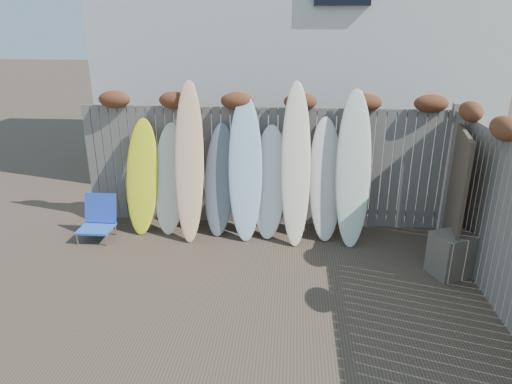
# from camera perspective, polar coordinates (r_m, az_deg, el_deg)

# --- Properties ---
(ground) EXTENTS (80.00, 80.00, 0.00)m
(ground) POSITION_cam_1_polar(r_m,az_deg,el_deg) (5.86, -1.00, -13.33)
(ground) COLOR #493A2D
(back_fence) EXTENTS (6.05, 0.28, 2.24)m
(back_fence) POSITION_cam_1_polar(r_m,az_deg,el_deg) (7.55, 1.21, 4.42)
(back_fence) COLOR slate
(back_fence) RESTS_ON ground
(right_fence) EXTENTS (0.28, 4.40, 2.24)m
(right_fence) POSITION_cam_1_polar(r_m,az_deg,el_deg) (6.06, 28.68, -2.63)
(right_fence) COLOR slate
(right_fence) RESTS_ON ground
(house) EXTENTS (8.50, 5.50, 6.33)m
(house) POSITION_cam_1_polar(r_m,az_deg,el_deg) (11.36, 5.05, 19.95)
(house) COLOR silver
(house) RESTS_ON ground
(beach_chair) EXTENTS (0.51, 0.55, 0.69)m
(beach_chair) POSITION_cam_1_polar(r_m,az_deg,el_deg) (7.74, -19.11, -3.13)
(beach_chair) COLOR blue
(beach_chair) RESTS_ON ground
(wooden_crate) EXTENTS (0.64, 0.60, 0.60)m
(wooden_crate) POSITION_cam_1_polar(r_m,az_deg,el_deg) (6.80, 23.27, -7.17)
(wooden_crate) COLOR #50463C
(wooden_crate) RESTS_ON ground
(lattice_panel) EXTENTS (0.29, 1.25, 1.89)m
(lattice_panel) POSITION_cam_1_polar(r_m,az_deg,el_deg) (6.97, 23.68, -0.77)
(lattice_panel) COLOR #322B1E
(lattice_panel) RESTS_ON ground
(surfboard_0) EXTENTS (0.54, 0.66, 1.83)m
(surfboard_0) POSITION_cam_1_polar(r_m,az_deg,el_deg) (7.64, -14.04, 1.88)
(surfboard_0) COLOR yellow
(surfboard_0) RESTS_ON ground
(surfboard_1) EXTENTS (0.53, 0.64, 1.76)m
(surfboard_1) POSITION_cam_1_polar(r_m,az_deg,el_deg) (7.54, -10.74, 1.63)
(surfboard_1) COLOR #F2E8C6
(surfboard_1) RESTS_ON ground
(surfboard_2) EXTENTS (0.53, 0.89, 2.44)m
(surfboard_2) POSITION_cam_1_polar(r_m,az_deg,el_deg) (7.22, -8.35, 3.77)
(surfboard_2) COLOR #EDC384
(surfboard_2) RESTS_ON ground
(surfboard_3) EXTENTS (0.54, 0.67, 1.77)m
(surfboard_3) POSITION_cam_1_polar(r_m,az_deg,el_deg) (7.37, -4.59, 1.52)
(surfboard_3) COLOR slate
(surfboard_3) RESTS_ON ground
(surfboard_4) EXTENTS (0.60, 0.83, 2.22)m
(surfboard_4) POSITION_cam_1_polar(r_m,az_deg,el_deg) (7.19, -1.35, 2.95)
(surfboard_4) COLOR #9AC2D4
(surfboard_4) RESTS_ON ground
(surfboard_5) EXTENTS (0.57, 0.66, 1.76)m
(surfboard_5) POSITION_cam_1_polar(r_m,az_deg,el_deg) (7.26, 1.71, 1.25)
(surfboard_5) COLOR white
(surfboard_5) RESTS_ON ground
(surfboard_6) EXTENTS (0.49, 0.87, 2.44)m
(surfboard_6) POSITION_cam_1_polar(r_m,az_deg,el_deg) (7.04, 5.00, 3.50)
(surfboard_6) COLOR #F7E7C5
(surfboard_6) RESTS_ON ground
(surfboard_7) EXTENTS (0.57, 0.71, 1.89)m
(surfboard_7) POSITION_cam_1_polar(r_m,az_deg,el_deg) (7.27, 8.66, 1.58)
(surfboard_7) COLOR silver
(surfboard_7) RESTS_ON ground
(surfboard_8) EXTENTS (0.56, 0.84, 2.34)m
(surfboard_8) POSITION_cam_1_polar(r_m,az_deg,el_deg) (7.14, 12.07, 2.90)
(surfboard_8) COLOR silver
(surfboard_8) RESTS_ON ground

